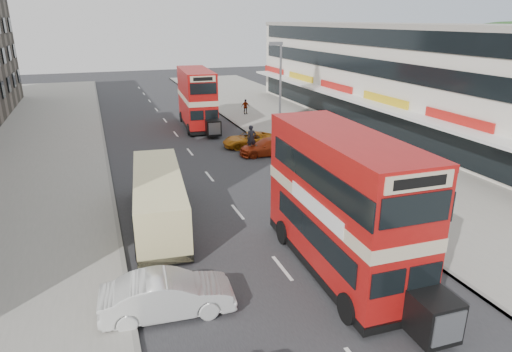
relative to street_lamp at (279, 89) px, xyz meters
name	(u,v)px	position (x,y,z in m)	size (l,w,h in m)	color
ground	(303,295)	(-6.52, -18.00, -4.78)	(160.00, 160.00, 0.00)	#28282B
road_surface	(190,152)	(-6.52, 2.00, -4.78)	(12.00, 90.00, 0.01)	#28282B
pavement_right	(328,138)	(5.48, 2.00, -4.71)	(12.00, 90.00, 0.15)	gray
pavement_left	(16,168)	(-18.52, 2.00, -4.71)	(12.00, 90.00, 0.15)	gray
kerb_left	(107,159)	(-12.62, 2.00, -4.71)	(0.20, 90.00, 0.16)	gray
kerb_right	(264,144)	(-0.42, 2.00, -4.71)	(0.20, 90.00, 0.16)	gray
commercial_row	(397,76)	(13.42, 4.00, -0.09)	(9.90, 46.20, 9.30)	silver
street_lamp	(279,89)	(0.00, 0.00, 0.00)	(1.00, 0.20, 8.12)	slate
bus_main	(342,204)	(-4.39, -16.81, -1.90)	(3.02, 10.01, 5.47)	black
bus_second	(197,98)	(-4.00, 10.12, -2.08)	(3.16, 9.48, 5.13)	black
coach	(159,197)	(-10.55, -10.03, -3.38)	(3.17, 9.20, 2.39)	black
car_left_front	(168,295)	(-11.39, -17.39, -4.04)	(1.58, 4.54, 1.50)	silver
car_right_a	(268,147)	(-1.15, -0.73, -4.16)	(1.76, 4.34, 1.26)	#AB3011
car_right_b	(249,140)	(-1.74, 1.83, -4.20)	(1.95, 4.23, 1.18)	orange
pedestrian_near	(312,143)	(1.52, -2.63, -3.67)	(0.71, 0.48, 1.94)	gray
pedestrian_far	(245,107)	(1.92, 13.61, -3.86)	(0.91, 0.38, 1.56)	gray
cyclist	(251,145)	(-2.37, -0.44, -3.98)	(0.73, 1.74, 2.28)	gray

